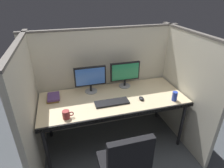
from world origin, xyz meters
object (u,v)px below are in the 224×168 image
Objects in this scene: desk at (113,101)px; coffee_mug at (66,115)px; computer_mouse at (141,98)px; book_stack at (53,97)px; monitor_right at (125,73)px; keyboard_main at (112,102)px; soda_can at (175,96)px; monitor_left at (90,78)px.

coffee_mug reaches higher than desk.
book_stack is (-1.10, 0.32, 0.01)m from computer_mouse.
keyboard_main is (-0.30, -0.39, -0.20)m from monitor_right.
desk is 0.80m from soda_can.
coffee_mug is at bearing -172.12° from computer_mouse.
soda_can is 0.97× the size of coffee_mug.
monitor_right is 1.04m from coffee_mug.
coffee_mug is (-1.36, -0.00, -0.01)m from soda_can.
desk is 15.57× the size of soda_can.
soda_can is 1.36m from coffee_mug.
keyboard_main is 0.81m from soda_can.
keyboard_main is at bearing -61.16° from monitor_left.
desk is 8.53× the size of book_stack.
coffee_mug is (-0.87, -0.54, -0.17)m from monitor_right.
desk is at bearing -13.74° from book_stack.
monitor_left is at bearing 54.57° from coffee_mug.
book_stack is (-0.51, -0.07, -0.19)m from monitor_left.
monitor_left is 0.46m from keyboard_main.
book_stack reaches higher than computer_mouse.
coffee_mug is at bearing -125.43° from monitor_left.
coffee_mug reaches higher than keyboard_main.
book_stack is 1.77× the size of coffee_mug.
monitor_left is 0.66m from coffee_mug.
desk is at bearing 65.90° from keyboard_main.
book_stack is (-1.02, -0.09, -0.19)m from monitor_right.
keyboard_main is 0.39m from computer_mouse.
coffee_mug is at bearing -164.92° from keyboard_main.
book_stack reaches higher than keyboard_main.
desk is at bearing 23.18° from coffee_mug.
soda_can reaches higher than book_stack.
monitor_right is (0.51, 0.03, 0.00)m from monitor_left.
coffee_mug is at bearing -148.07° from monitor_right.
book_stack reaches higher than desk.
computer_mouse is 0.43× the size of book_stack.
computer_mouse is at bearing -32.90° from monitor_left.
keyboard_main is at bearing 15.08° from coffee_mug.
coffee_mug is (-0.62, -0.26, 0.10)m from desk.
monitor_left is 1.13m from soda_can.
soda_can is at bearing -19.38° from desk.
desk is 0.44m from monitor_left.
soda_can reaches higher than desk.
desk is 4.42× the size of keyboard_main.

